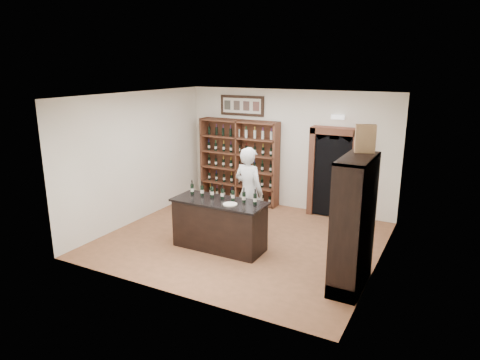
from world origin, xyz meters
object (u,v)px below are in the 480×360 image
Objects in this scene: wine_shelf at (240,161)px; counter_bottle_0 at (192,189)px; shopkeeper at (249,192)px; tasting_counter at (219,225)px; side_cabinet at (354,244)px; wine_crate at (365,139)px.

wine_shelf reaches higher than counter_bottle_0.
tasting_counter is at bearing 89.34° from shopkeeper.
shopkeeper is at bearing 40.34° from counter_bottle_0.
side_cabinet is 4.83× the size of wine_crate.
wine_shelf is 3.19m from tasting_counter.
wine_shelf is 4.83× the size of wine_crate.
counter_bottle_0 reaches higher than tasting_counter.
counter_bottle_0 is 3.49m from side_cabinet.
tasting_counter is 3.32m from wine_crate.
side_cabinet is (2.72, -0.30, 0.26)m from tasting_counter.
side_cabinet reaches higher than counter_bottle_0.
shopkeeper is (0.91, 0.78, -0.14)m from counter_bottle_0.
counter_bottle_0 is at bearing 51.82° from shopkeeper.
tasting_counter is 0.85× the size of side_cabinet.
side_cabinet is at bearing -6.28° from tasting_counter.
counter_bottle_0 is 0.15× the size of shopkeeper.
wine_shelf is 5.02m from side_cabinet.
tasting_counter is at bearing 173.72° from side_cabinet.
wine_shelf is 2.41m from shopkeeper.
side_cabinet is 2.81m from shopkeeper.
shopkeeper reaches higher than counter_bottle_0.
wine_shelf is at bearing 110.56° from tasting_counter.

